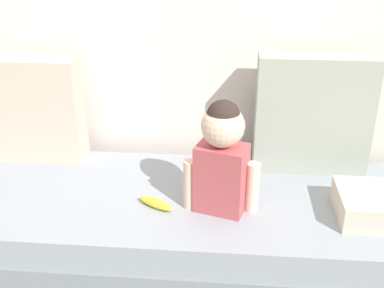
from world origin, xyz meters
The scene contains 6 objects.
ground_plane centered at (0.00, 0.00, 0.00)m, with size 12.00×12.00×0.00m, color brown.
couch centered at (0.00, 0.00, 0.19)m, with size 2.42×0.81×0.38m.
throw_pillow_left centered at (-0.67, 0.31, 0.64)m, with size 0.45×0.16×0.52m, color #C1B29E.
throw_pillow_right centered at (0.67, 0.31, 0.66)m, with size 0.53×0.16×0.56m, color #99A393.
toddler centered at (0.26, -0.09, 0.64)m, with size 0.31×0.19×0.48m.
banana centered at (-0.01, -0.11, 0.40)m, with size 0.17×0.04×0.04m, color yellow.
Camera 1 is at (0.29, -1.81, 1.49)m, focal length 44.83 mm.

